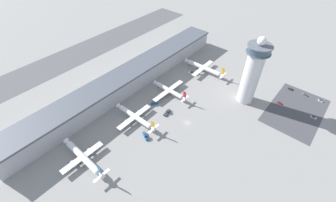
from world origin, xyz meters
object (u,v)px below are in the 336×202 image
(airplane_gate_alpha, at_px, (83,157))
(car_blue_compact, at_px, (291,89))
(service_truck_baggage, at_px, (145,136))
(service_truck_fuel, at_px, (167,113))
(service_truck_catering, at_px, (154,103))
(car_red_hatchback, at_px, (279,103))
(airplane_gate_bravo, at_px, (135,117))
(airplane_gate_charlie, at_px, (169,90))
(airplane_gate_delta, at_px, (204,68))
(control_tower, at_px, (252,72))
(car_white_wagon, at_px, (321,101))
(car_black_suv, at_px, (313,117))
(car_navy_sedan, at_px, (305,95))
(service_truck_water, at_px, (193,73))

(airplane_gate_alpha, xyz_separation_m, car_blue_compact, (170.32, -80.96, -3.95))
(service_truck_baggage, bearing_deg, service_truck_fuel, 7.09)
(service_truck_catering, bearing_deg, car_red_hatchback, -49.08)
(airplane_gate_bravo, height_order, car_red_hatchback, airplane_gate_bravo)
(airplane_gate_charlie, height_order, service_truck_fuel, airplane_gate_charlie)
(service_truck_fuel, relative_size, service_truck_baggage, 1.04)
(airplane_gate_delta, bearing_deg, airplane_gate_charlie, 175.63)
(airplane_gate_bravo, distance_m, car_blue_compact, 146.67)
(car_red_hatchback, bearing_deg, control_tower, 120.19)
(car_red_hatchback, distance_m, car_white_wagon, 37.48)
(airplane_gate_bravo, bearing_deg, airplane_gate_alpha, -179.07)
(airplane_gate_delta, height_order, service_truck_baggage, airplane_gate_delta)
(airplane_gate_delta, relative_size, car_black_suv, 10.00)
(service_truck_catering, bearing_deg, service_truck_baggage, -147.18)
(airplane_gate_bravo, height_order, car_white_wagon, airplane_gate_bravo)
(service_truck_fuel, bearing_deg, airplane_gate_delta, 8.97)
(car_navy_sedan, bearing_deg, car_black_suv, -151.03)
(car_red_hatchback, bearing_deg, service_truck_fuel, 137.49)
(car_red_hatchback, bearing_deg, car_blue_compact, -2.17)
(service_truck_fuel, bearing_deg, car_white_wagon, -43.29)
(airplane_gate_charlie, height_order, car_navy_sedan, airplane_gate_charlie)
(airplane_gate_alpha, distance_m, service_truck_baggage, 45.45)
(airplane_gate_charlie, distance_m, service_truck_fuel, 25.08)
(airplane_gate_delta, relative_size, car_blue_compact, 10.57)
(airplane_gate_bravo, xyz_separation_m, car_black_suv, (96.32, -108.30, -3.92))
(airplane_gate_delta, relative_size, car_red_hatchback, 10.53)
(car_navy_sedan, bearing_deg, airplane_gate_charlie, 129.51)
(airplane_gate_delta, distance_m, car_black_suv, 105.38)
(car_white_wagon, height_order, car_black_suv, car_black_suv)
(airplane_gate_bravo, distance_m, service_truck_fuel, 27.16)
(service_truck_catering, bearing_deg, car_blue_compact, -40.57)
(service_truck_water, bearing_deg, car_navy_sedan, -68.01)
(car_red_hatchback, bearing_deg, service_truck_catering, 130.92)
(car_navy_sedan, bearing_deg, car_white_wagon, -87.02)
(car_red_hatchback, bearing_deg, car_white_wagon, -45.35)
(airplane_gate_delta, distance_m, service_truck_fuel, 70.87)
(service_truck_baggage, xyz_separation_m, service_truck_water, (88.67, 20.55, -0.15))
(airplane_gate_alpha, height_order, car_black_suv, airplane_gate_alpha)
(service_truck_water, bearing_deg, airplane_gate_bravo, -178.05)
(service_truck_catering, relative_size, service_truck_fuel, 0.75)
(control_tower, height_order, airplane_gate_delta, control_tower)
(airplane_gate_bravo, xyz_separation_m, car_red_hatchback, (95.68, -80.76, -3.91))
(service_truck_fuel, bearing_deg, car_black_suv, -52.08)
(car_red_hatchback, bearing_deg, car_black_suv, -88.68)
(control_tower, relative_size, service_truck_fuel, 7.04)
(car_red_hatchback, height_order, car_navy_sedan, car_red_hatchback)
(control_tower, relative_size, airplane_gate_alpha, 1.40)
(airplane_gate_alpha, height_order, car_navy_sedan, airplane_gate_alpha)
(service_truck_catering, distance_m, service_truck_fuel, 16.07)
(service_truck_fuel, distance_m, service_truck_baggage, 29.74)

